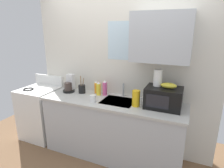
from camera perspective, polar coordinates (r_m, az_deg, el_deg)
kitchen_wall_assembly at (r=2.82m, az=4.49°, el=5.24°), size 2.86×0.42×2.50m
counter_unit at (r=2.89m, az=0.04°, el=-13.25°), size 2.09×0.63×0.90m
sink_faucet at (r=2.85m, az=3.51°, el=-1.84°), size 0.03×0.03×0.20m
stove_range at (r=3.62m, az=-20.81°, el=-8.06°), size 0.60×0.60×1.08m
microwave at (r=2.52m, az=15.41°, el=-4.03°), size 0.46×0.35×0.27m
banana_bunch at (r=2.47m, az=16.87°, el=-0.45°), size 0.20×0.11×0.07m
paper_towel_roll at (r=2.51m, az=13.77°, el=1.88°), size 0.11×0.11×0.22m
coffee_maker at (r=3.14m, az=-12.84°, el=-0.37°), size 0.19×0.21×0.28m
dish_soap_bottle_pink at (r=2.89m, az=-2.19°, el=-1.28°), size 0.07×0.07×0.24m
dish_soap_bottle_yellow at (r=2.91m, az=-4.14°, el=-1.43°), size 0.07×0.07×0.22m
dish_soap_bottle_orange at (r=2.99m, az=-4.86°, el=-1.02°), size 0.06×0.06×0.21m
cereal_canister at (r=2.50m, az=7.32°, el=-4.36°), size 0.10×0.10×0.22m
mug_white at (r=2.66m, az=-5.85°, el=-4.40°), size 0.08×0.08×0.09m
utensil_crock at (r=3.04m, az=-9.15°, el=-1.44°), size 0.11×0.11×0.28m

